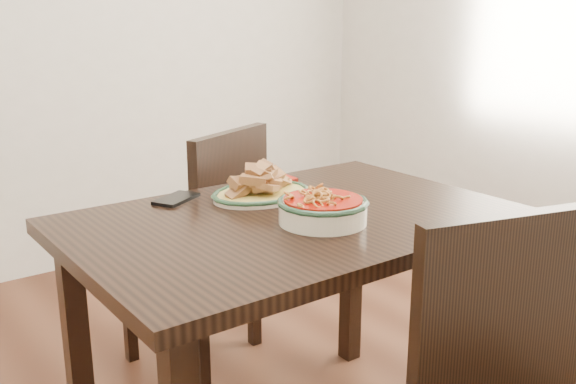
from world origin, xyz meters
TOP-DOWN VIEW (x-y plane):
  - wall_back at (0.00, 1.75)m, footprint 3.50×0.10m
  - dining_table at (-0.06, -0.12)m, footprint 1.19×0.79m
  - chair_far at (0.03, 0.51)m, footprint 0.55×0.55m
  - fish_plate at (-0.03, 0.07)m, footprint 0.30×0.24m
  - noodle_bowl at (-0.03, -0.22)m, footprint 0.24×0.24m
  - smartphone at (-0.25, 0.19)m, footprint 0.16×0.14m
  - napkin at (0.12, 0.20)m, footprint 0.10×0.09m

SIDE VIEW (x-z plane):
  - chair_far at x=0.03m, z-range 0.05..0.94m
  - dining_table at x=-0.06m, z-range 0.27..1.02m
  - smartphone at x=-0.25m, z-range 0.75..0.76m
  - napkin at x=0.12m, z-range 0.75..0.76m
  - noodle_bowl at x=-0.03m, z-range 0.75..0.84m
  - fish_plate at x=-0.03m, z-range 0.74..0.85m
  - wall_back at x=0.00m, z-range 0.00..2.60m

